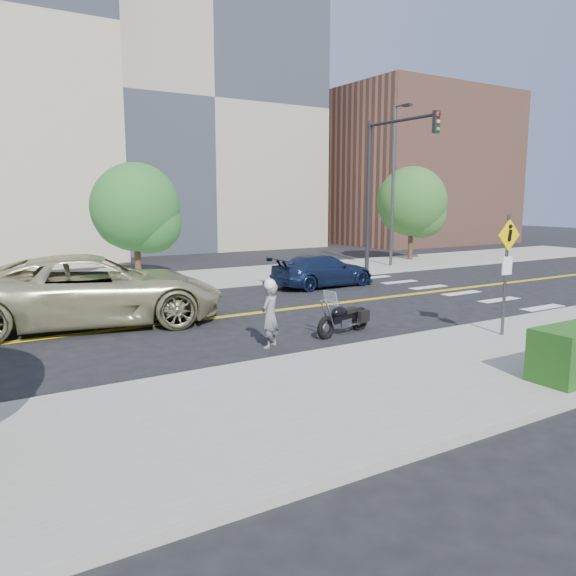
{
  "coord_description": "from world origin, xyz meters",
  "views": [
    {
      "loc": [
        -7.62,
        -15.17,
        3.52
      ],
      "look_at": [
        0.08,
        -2.72,
        1.2
      ],
      "focal_mm": 35.0,
      "sensor_mm": 36.0,
      "label": 1
    }
  ],
  "objects_px": {
    "parked_car_silver": "(129,286)",
    "motorcyclist": "(270,313)",
    "motorcycle": "(344,311)",
    "suv": "(94,290)",
    "pedestrian_sign": "(507,263)",
    "parked_car_blue": "(323,271)"
  },
  "relations": [
    {
      "from": "parked_car_silver",
      "to": "motorcyclist",
      "type": "bearing_deg",
      "value": -177.73
    },
    {
      "from": "motorcyclist",
      "to": "motorcycle",
      "type": "height_order",
      "value": "motorcyclist"
    },
    {
      "from": "motorcycle",
      "to": "suv",
      "type": "bearing_deg",
      "value": 124.8
    },
    {
      "from": "pedestrian_sign",
      "to": "motorcycle",
      "type": "xyz_separation_m",
      "value": [
        -2.95,
        2.69,
        -1.35
      ]
    },
    {
      "from": "pedestrian_sign",
      "to": "suv",
      "type": "distance_m",
      "value": 11.06
    },
    {
      "from": "motorcycle",
      "to": "parked_car_blue",
      "type": "height_order",
      "value": "parked_car_blue"
    },
    {
      "from": "motorcyclist",
      "to": "parked_car_blue",
      "type": "bearing_deg",
      "value": -164.4
    },
    {
      "from": "motorcyclist",
      "to": "parked_car_silver",
      "type": "relative_size",
      "value": 0.45
    },
    {
      "from": "suv",
      "to": "parked_car_blue",
      "type": "xyz_separation_m",
      "value": [
        9.56,
        2.37,
        -0.35
      ]
    },
    {
      "from": "parked_car_blue",
      "to": "parked_car_silver",
      "type": "bearing_deg",
      "value": 84.46
    },
    {
      "from": "pedestrian_sign",
      "to": "motorcyclist",
      "type": "height_order",
      "value": "pedestrian_sign"
    },
    {
      "from": "motorcyclist",
      "to": "suv",
      "type": "relative_size",
      "value": 0.23
    },
    {
      "from": "parked_car_silver",
      "to": "parked_car_blue",
      "type": "xyz_separation_m",
      "value": [
        7.8,
        -0.4,
        0.04
      ]
    },
    {
      "from": "parked_car_silver",
      "to": "parked_car_blue",
      "type": "bearing_deg",
      "value": -100.0
    },
    {
      "from": "pedestrian_sign",
      "to": "parked_car_blue",
      "type": "xyz_separation_m",
      "value": [
        1.26,
        9.62,
        -1.31
      ]
    },
    {
      "from": "suv",
      "to": "parked_car_blue",
      "type": "distance_m",
      "value": 9.86
    },
    {
      "from": "motorcycle",
      "to": "parked_car_silver",
      "type": "xyz_separation_m",
      "value": [
        -3.59,
        7.33,
        0.0
      ]
    },
    {
      "from": "pedestrian_sign",
      "to": "parked_car_blue",
      "type": "bearing_deg",
      "value": 82.51
    },
    {
      "from": "motorcyclist",
      "to": "suv",
      "type": "bearing_deg",
      "value": -89.39
    },
    {
      "from": "parked_car_blue",
      "to": "suv",
      "type": "bearing_deg",
      "value": 101.3
    },
    {
      "from": "pedestrian_sign",
      "to": "motorcycle",
      "type": "height_order",
      "value": "pedestrian_sign"
    },
    {
      "from": "pedestrian_sign",
      "to": "motorcyclist",
      "type": "bearing_deg",
      "value": 154.68
    }
  ]
}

